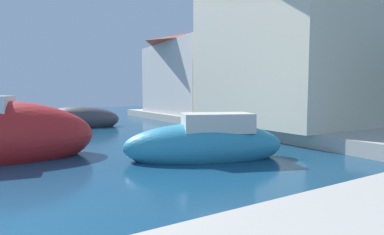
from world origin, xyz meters
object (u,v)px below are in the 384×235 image
object	(u,v)px
moored_boat_3	(78,120)
moored_boat_4	(206,144)
waterfront_building_annex	(196,72)
waterfront_building_main	(291,30)

from	to	relation	value
moored_boat_3	moored_boat_4	world-z (taller)	moored_boat_4
moored_boat_4	waterfront_building_annex	xyz separation A→B (m)	(7.20, 12.33, 3.13)
waterfront_building_annex	waterfront_building_main	bearing A→B (deg)	-90.00
moored_boat_4	waterfront_building_annex	distance (m)	14.62
waterfront_building_main	waterfront_building_annex	xyz separation A→B (m)	(0.00, 9.13, -1.54)
moored_boat_3	waterfront_building_main	distance (m)	12.81
moored_boat_3	waterfront_building_annex	xyz separation A→B (m)	(8.79, 1.09, 3.16)
moored_boat_3	moored_boat_4	bearing A→B (deg)	-62.92
moored_boat_3	waterfront_building_annex	distance (m)	9.41
moored_boat_3	waterfront_building_annex	bearing A→B (deg)	26.10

